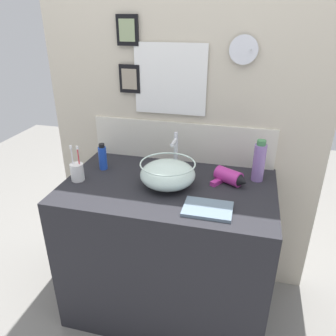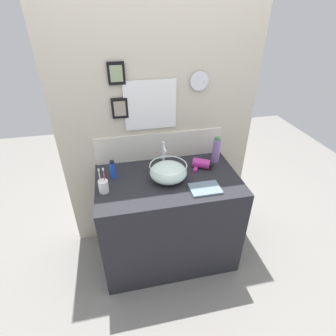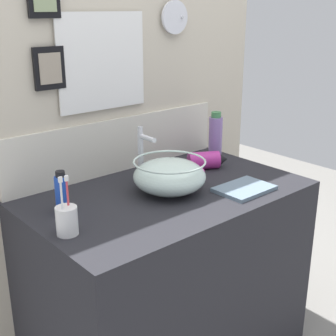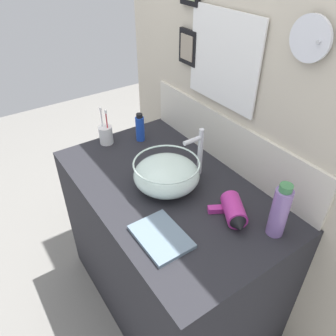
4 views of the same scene
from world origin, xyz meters
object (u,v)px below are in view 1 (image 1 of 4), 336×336
object	(u,v)px
faucet	(175,150)
hair_drier	(230,177)
toothbrush_cup	(77,172)
soap_dispenser	(259,162)
glass_bowl_sink	(167,174)
hand_towel	(208,209)
spray_bottle	(103,157)

from	to	relation	value
faucet	hair_drier	world-z (taller)	faucet
hair_drier	toothbrush_cup	distance (m)	0.82
faucet	toothbrush_cup	bearing A→B (deg)	-154.77
hair_drier	soap_dispenser	xyz separation A→B (m)	(0.14, 0.08, 0.07)
glass_bowl_sink	toothbrush_cup	world-z (taller)	toothbrush_cup
hair_drier	hand_towel	bearing A→B (deg)	-105.24
faucet	spray_bottle	bearing A→B (deg)	-171.27
glass_bowl_sink	hair_drier	world-z (taller)	glass_bowl_sink
glass_bowl_sink	faucet	size ratio (longest dim) A/B	1.23
toothbrush_cup	soap_dispenser	size ratio (longest dim) A/B	0.89
soap_dispenser	toothbrush_cup	bearing A→B (deg)	-165.68
hand_towel	hair_drier	bearing A→B (deg)	74.76
glass_bowl_sink	hair_drier	xyz separation A→B (m)	(0.32, 0.10, -0.03)
soap_dispenser	hand_towel	size ratio (longest dim) A/B	1.02
faucet	toothbrush_cup	xyz separation A→B (m)	(-0.49, -0.23, -0.08)
faucet	hair_drier	size ratio (longest dim) A/B	1.15
spray_bottle	glass_bowl_sink	bearing A→B (deg)	-14.94
spray_bottle	hand_towel	size ratio (longest dim) A/B	0.69
hair_drier	toothbrush_cup	bearing A→B (deg)	-168.83
spray_bottle	soap_dispenser	distance (m)	0.88
hair_drier	hand_towel	distance (m)	0.30
hair_drier	toothbrush_cup	size ratio (longest dim) A/B	1.00
spray_bottle	soap_dispenser	world-z (taller)	soap_dispenser
spray_bottle	toothbrush_cup	bearing A→B (deg)	-114.21
spray_bottle	hand_towel	bearing A→B (deg)	-24.40
toothbrush_cup	soap_dispenser	distance (m)	0.98
hair_drier	glass_bowl_sink	bearing A→B (deg)	-162.07
faucet	glass_bowl_sink	bearing A→B (deg)	-90.00
faucet	hand_towel	world-z (taller)	faucet
faucet	toothbrush_cup	size ratio (longest dim) A/B	1.15
toothbrush_cup	soap_dispenser	bearing A→B (deg)	14.32
glass_bowl_sink	toothbrush_cup	size ratio (longest dim) A/B	1.42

